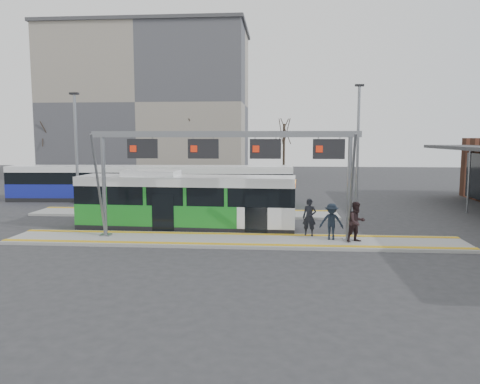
{
  "coord_description": "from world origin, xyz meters",
  "views": [
    {
      "loc": [
        2.11,
        -22.15,
        5.04
      ],
      "look_at": [
        0.06,
        3.0,
        2.09
      ],
      "focal_mm": 35.0,
      "sensor_mm": 36.0,
      "label": 1
    }
  ],
  "objects_px": {
    "hero_bus": "(186,203)",
    "passenger_a": "(309,217)",
    "passenger_c": "(331,222)",
    "passenger_b": "(357,222)",
    "gantry": "(227,153)"
  },
  "relations": [
    {
      "from": "hero_bus",
      "to": "passenger_a",
      "type": "bearing_deg",
      "value": -13.21
    },
    {
      "from": "hero_bus",
      "to": "passenger_c",
      "type": "distance_m",
      "value": 8.07
    },
    {
      "from": "passenger_b",
      "to": "passenger_c",
      "type": "relative_size",
      "value": 1.09
    },
    {
      "from": "hero_bus",
      "to": "passenger_c",
      "type": "xyz_separation_m",
      "value": [
        7.6,
        -2.67,
        -0.46
      ]
    },
    {
      "from": "gantry",
      "to": "passenger_c",
      "type": "height_order",
      "value": "gantry"
    },
    {
      "from": "passenger_a",
      "to": "passenger_c",
      "type": "bearing_deg",
      "value": -27.55
    },
    {
      "from": "gantry",
      "to": "hero_bus",
      "type": "bearing_deg",
      "value": 133.82
    },
    {
      "from": "passenger_c",
      "to": "passenger_a",
      "type": "bearing_deg",
      "value": 146.94
    },
    {
      "from": "passenger_a",
      "to": "passenger_b",
      "type": "xyz_separation_m",
      "value": [
        2.12,
        -1.23,
        0.02
      ]
    },
    {
      "from": "gantry",
      "to": "hero_bus",
      "type": "relative_size",
      "value": 1.09
    },
    {
      "from": "hero_bus",
      "to": "passenger_b",
      "type": "bearing_deg",
      "value": -17.04
    },
    {
      "from": "hero_bus",
      "to": "passenger_c",
      "type": "bearing_deg",
      "value": -16.95
    },
    {
      "from": "passenger_a",
      "to": "gantry",
      "type": "bearing_deg",
      "value": -156.57
    },
    {
      "from": "gantry",
      "to": "passenger_b",
      "type": "distance_m",
      "value": 6.96
    },
    {
      "from": "gantry",
      "to": "passenger_a",
      "type": "height_order",
      "value": "gantry"
    }
  ]
}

